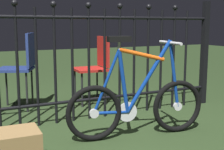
{
  "coord_description": "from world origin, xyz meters",
  "views": [
    {
      "loc": [
        -1.08,
        -2.34,
        1.01
      ],
      "look_at": [
        0.16,
        0.21,
        0.55
      ],
      "focal_mm": 49.84,
      "sensor_mm": 36.0,
      "label": 1
    }
  ],
  "objects": [
    {
      "name": "chair_red",
      "position": [
        0.47,
        1.33,
        0.52
      ],
      "size": [
        0.41,
        0.41,
        0.86
      ],
      "color": "black",
      "rests_on": "ground"
    },
    {
      "name": "chair_navy",
      "position": [
        -0.44,
        1.43,
        0.56
      ],
      "size": [
        0.51,
        0.51,
        0.91
      ],
      "color": "black",
      "rests_on": "ground"
    },
    {
      "name": "ground_plane",
      "position": [
        0.0,
        0.0,
        0.0
      ],
      "size": [
        20.0,
        20.0,
        0.0
      ],
      "primitive_type": "plane",
      "color": "#26381C"
    },
    {
      "name": "bicycle",
      "position": [
        0.32,
        0.01,
        0.31
      ],
      "size": [
        1.3,
        0.4,
        0.91
      ],
      "color": "black",
      "rests_on": "ground"
    },
    {
      "name": "iron_fence",
      "position": [
        -0.08,
        0.7,
        0.65
      ],
      "size": [
        3.49,
        0.07,
        1.3
      ],
      "color": "black",
      "rests_on": "ground"
    }
  ]
}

